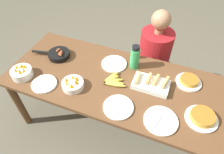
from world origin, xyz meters
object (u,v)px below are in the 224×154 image
Objects in this scene: frittata_plate_center at (189,81)px; empty_plate_far_left at (118,107)px; melon_tray at (151,84)px; person_figure at (152,64)px; empty_plate_mid_edge at (161,120)px; empty_plate_far_right at (44,84)px; hot_sauce_bottle at (135,52)px; frittata_plate_side at (202,117)px; water_bottle at (135,57)px; fruit_bowl_citrus at (22,72)px; fruit_bowl_mango at (73,84)px; empty_plate_near_front at (114,64)px; skillet at (58,54)px; banana_bunch at (113,81)px.

frittata_plate_center reaches higher than empty_plate_far_left.
melon_tray is 0.65m from person_figure.
empty_plate_mid_edge is at bearing -74.91° from person_figure.
frittata_plate_center reaches higher than empty_plate_far_right.
melon_tray is 1.98× the size of hot_sauce_bottle.
frittata_plate_side is 0.62m from empty_plate_far_left.
empty_plate_far_right is at bearing -142.32° from water_bottle.
fruit_bowl_citrus is 1.20× the size of hot_sauce_bottle.
empty_plate_far_left is (-0.47, -0.47, -0.01)m from frittata_plate_center.
person_figure reaches higher than empty_plate_far_left.
melon_tray is 1.41× the size of empty_plate_far_right.
fruit_bowl_mango is 0.59m from water_bottle.
empty_plate_near_front is (-0.39, 0.14, -0.02)m from melon_tray.
fruit_bowl_citrus is (-1.51, -0.12, 0.01)m from frittata_plate_side.
hot_sauce_bottle is at bearing 47.50° from empty_plate_near_front.
person_figure reaches higher than hot_sauce_bottle.
skillet is 2.02× the size of fruit_bowl_citrus.
empty_plate_near_front is at bearing 176.24° from skillet.
frittata_plate_side is 0.82m from hot_sauce_bottle.
fruit_bowl_citrus is at bearing -163.88° from banana_bunch.
banana_bunch is 0.59m from empty_plate_far_right.
empty_plate_near_front is at bearing 60.57° from fruit_bowl_mango.
water_bottle reaches higher than empty_plate_far_right.
empty_plate_far_left is 0.93m from person_figure.
empty_plate_mid_edge is at bearing 148.71° from skillet.
hot_sauce_bottle is (-0.53, 0.14, 0.04)m from frittata_plate_center.
empty_plate_near_front is (-0.07, 0.21, -0.01)m from banana_bunch.
frittata_plate_side is at bearing -68.37° from frittata_plate_center.
melon_tray is 0.33m from frittata_plate_center.
melon_tray is 0.91m from empty_plate_far_right.
water_bottle is at bearing 66.35° from banana_bunch.
fruit_bowl_citrus reaches higher than frittata_plate_center.
frittata_plate_side is at bearing -29.65° from water_bottle.
empty_plate_near_front is 1.29× the size of fruit_bowl_mango.
empty_plate_mid_edge is (0.15, -0.30, -0.02)m from melon_tray.
fruit_bowl_mango reaches higher than empty_plate_near_front.
frittata_plate_side is at bearing 4.61° from fruit_bowl_citrus.
empty_plate_far_left and empty_plate_mid_edge have the same top height.
skillet is 0.34× the size of person_figure.
melon_tray is at bearing 13.58° from banana_bunch.
frittata_plate_center is 1.45m from fruit_bowl_citrus.
banana_bunch is 1.13× the size of fruit_bowl_mango.
hot_sauce_bottle is at bearing 56.21° from fruit_bowl_mango.
frittata_plate_center is 0.92× the size of frittata_plate_side.
person_figure is at bearing 132.28° from frittata_plate_center.
person_figure reaches higher than empty_plate_mid_edge.
skillet is at bearing 154.95° from empty_plate_far_left.
skillet is at bearing -169.37° from water_bottle.
fruit_bowl_citrus is at bearing -144.74° from hot_sauce_bottle.
banana_bunch reaches higher than empty_plate_near_front.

